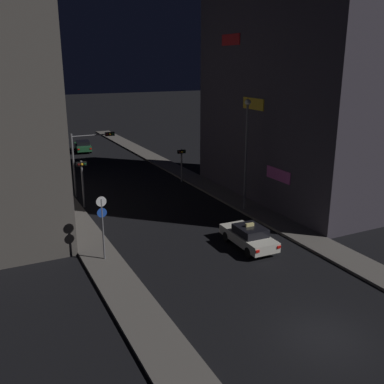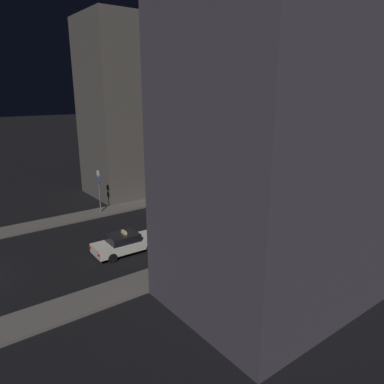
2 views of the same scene
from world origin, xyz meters
name	(u,v)px [view 1 (image 1 of 2)]	position (x,y,z in m)	size (l,w,h in m)	color
ground_plane	(324,337)	(0.00, 0.00, 0.00)	(300.00, 300.00, 0.00)	black
sidewalk_left	(53,187)	(-6.55, 29.00, 0.08)	(2.22, 62.00, 0.17)	#5B5651
sidewalk_right	(180,172)	(6.55, 29.00, 0.08)	(2.22, 62.00, 0.17)	#5B5651
building_facade_right	(295,93)	(11.69, 17.28, 8.82)	(8.14, 18.37, 17.63)	#3D3842
taxi	(249,236)	(2.34, 9.41, 0.74)	(1.91, 4.49, 1.62)	silver
far_car	(83,146)	(-0.07, 44.88, 0.73)	(2.30, 4.63, 1.42)	#1E512D
traffic_light_overhead	(89,151)	(-3.82, 25.10, 3.95)	(3.77, 0.42, 5.52)	slate
traffic_light_left_kerb	(82,174)	(-5.19, 21.93, 2.74)	(0.80, 0.42, 3.84)	slate
traffic_light_right_kerb	(182,158)	(5.19, 25.57, 2.35)	(0.80, 0.42, 3.23)	slate
sign_pole_left	(102,222)	(-6.42, 11.41, 2.50)	(0.60, 0.10, 3.84)	slate
street_lamp_near_block	(246,142)	(5.95, 15.54, 5.49)	(0.45, 0.45, 8.49)	slate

